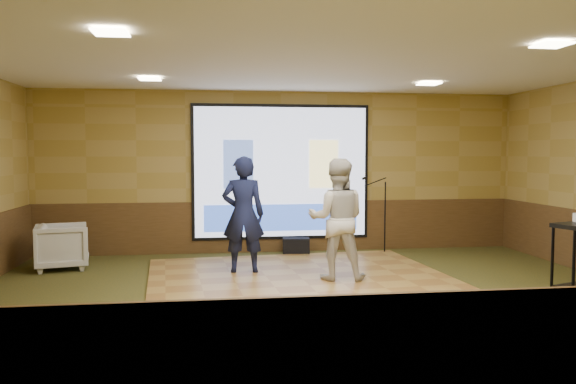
{
  "coord_description": "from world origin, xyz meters",
  "views": [
    {
      "loc": [
        -1.28,
        -6.94,
        1.86
      ],
      "look_at": [
        -0.21,
        0.98,
        1.3
      ],
      "focal_mm": 35.0,
      "sensor_mm": 36.0,
      "label": 1
    }
  ],
  "objects": [
    {
      "name": "ground",
      "position": [
        0.0,
        0.0,
        0.0
      ],
      "size": [
        9.0,
        9.0,
        0.0
      ],
      "primitive_type": "plane",
      "color": "#2C3919",
      "rests_on": "ground"
    },
    {
      "name": "room_shell",
      "position": [
        0.0,
        0.0,
        2.09
      ],
      "size": [
        9.04,
        7.04,
        3.02
      ],
      "color": "#A68B45",
      "rests_on": "ground"
    },
    {
      "name": "wainscot_back",
      "position": [
        0.0,
        3.48,
        0.47
      ],
      "size": [
        9.0,
        0.04,
        0.95
      ],
      "primitive_type": "cube",
      "color": "#473017",
      "rests_on": "ground"
    },
    {
      "name": "wainscot_front",
      "position": [
        0.0,
        -3.48,
        0.47
      ],
      "size": [
        9.0,
        0.04,
        0.95
      ],
      "primitive_type": "cube",
      "color": "#473017",
      "rests_on": "ground"
    },
    {
      "name": "projector_screen",
      "position": [
        0.0,
        3.44,
        1.47
      ],
      "size": [
        3.32,
        0.06,
        2.52
      ],
      "color": "black",
      "rests_on": "room_shell"
    },
    {
      "name": "downlight_nw",
      "position": [
        -2.2,
        1.8,
        2.97
      ],
      "size": [
        0.32,
        0.32,
        0.02
      ],
      "primitive_type": "cube",
      "color": "beige",
      "rests_on": "room_shell"
    },
    {
      "name": "downlight_ne",
      "position": [
        2.2,
        1.8,
        2.97
      ],
      "size": [
        0.32,
        0.32,
        0.02
      ],
      "primitive_type": "cube",
      "color": "beige",
      "rests_on": "room_shell"
    },
    {
      "name": "downlight_sw",
      "position": [
        -2.2,
        -1.5,
        2.97
      ],
      "size": [
        0.32,
        0.32,
        0.02
      ],
      "primitive_type": "cube",
      "color": "beige",
      "rests_on": "room_shell"
    },
    {
      "name": "downlight_se",
      "position": [
        2.2,
        -1.5,
        2.97
      ],
      "size": [
        0.32,
        0.32,
        0.02
      ],
      "primitive_type": "cube",
      "color": "beige",
      "rests_on": "room_shell"
    },
    {
      "name": "dance_floor",
      "position": [
        -0.02,
        1.32,
        0.02
      ],
      "size": [
        4.64,
        3.69,
        0.03
      ],
      "primitive_type": "cube",
      "rotation": [
        0.0,
        0.0,
        0.08
      ],
      "color": "#A27C3B",
      "rests_on": "ground"
    },
    {
      "name": "player_left",
      "position": [
        -0.81,
        1.6,
        0.92
      ],
      "size": [
        0.67,
        0.46,
        1.78
      ],
      "primitive_type": "imported",
      "rotation": [
        0.0,
        0.0,
        3.08
      ],
      "color": "#12183A",
      "rests_on": "dance_floor"
    },
    {
      "name": "player_right",
      "position": [
        0.5,
        0.93,
        0.91
      ],
      "size": [
        0.97,
        0.83,
        1.75
      ],
      "primitive_type": "imported",
      "rotation": [
        0.0,
        0.0,
        2.92
      ],
      "color": "beige",
      "rests_on": "dance_floor"
    },
    {
      "name": "mic_stand",
      "position": [
        1.82,
        3.02,
        0.49
      ],
      "size": [
        0.56,
        0.23,
        1.44
      ],
      "rotation": [
        0.0,
        0.0,
        -0.25
      ],
      "color": "black",
      "rests_on": "ground"
    },
    {
      "name": "banquet_chair",
      "position": [
        -3.67,
        2.36,
        0.36
      ],
      "size": [
        0.96,
        0.94,
        0.73
      ],
      "primitive_type": "imported",
      "rotation": [
        0.0,
        0.0,
        1.81
      ],
      "color": "gray",
      "rests_on": "ground"
    },
    {
      "name": "duffel_bag",
      "position": [
        0.24,
        3.15,
        0.15
      ],
      "size": [
        0.52,
        0.38,
        0.3
      ],
      "primitive_type": "cube",
      "rotation": [
        0.0,
        0.0,
        -0.12
      ],
      "color": "black",
      "rests_on": "ground"
    }
  ]
}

